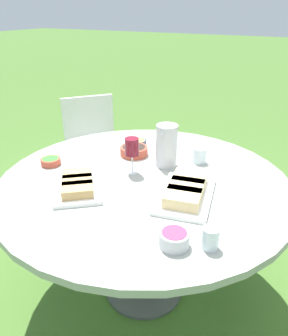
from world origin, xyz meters
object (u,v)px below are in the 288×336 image
object	(u,v)px
dining_table	(144,193)
chair_near_right	(93,141)
wine_glass	(132,148)
water_pitcher	(167,146)

from	to	relation	value
dining_table	chair_near_right	size ratio (longest dim) A/B	1.68
wine_glass	chair_near_right	bearing A→B (deg)	-132.13
dining_table	wine_glass	distance (m)	0.25
dining_table	chair_near_right	world-z (taller)	chair_near_right
water_pitcher	wine_glass	xyz separation A→B (m)	(0.17, -0.12, 0.02)
wine_glass	water_pitcher	bearing A→B (deg)	144.57
chair_near_right	wine_glass	bearing A→B (deg)	47.87
chair_near_right	dining_table	bearing A→B (deg)	49.64
dining_table	wine_glass	bearing A→B (deg)	-107.15
chair_near_right	wine_glass	size ratio (longest dim) A/B	4.54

